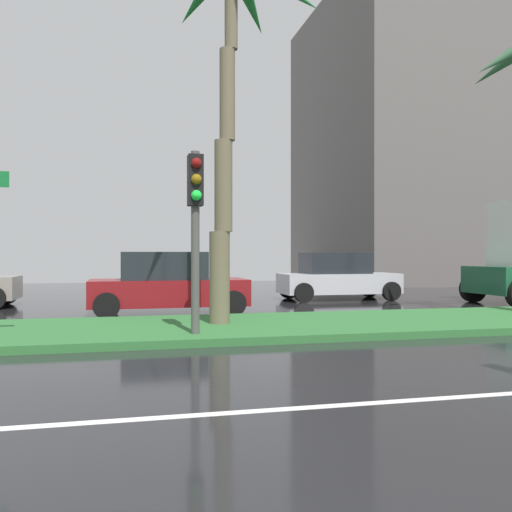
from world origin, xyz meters
TOP-DOWN VIEW (x-y plane):
  - palm_tree_centre_left at (5.27, 8.14)m, footprint 4.22×4.15m
  - traffic_signal_median_right at (4.33, 6.71)m, footprint 0.28×0.43m
  - car_in_traffic_third at (4.18, 11.73)m, footprint 4.30×2.02m
  - car_in_traffic_fourth at (10.62, 15.16)m, footprint 4.30×2.02m
  - building_far_right at (24.04, 28.07)m, footprint 18.11×13.89m

SIDE VIEW (x-z plane):
  - car_in_traffic_third at x=4.18m, z-range -0.03..1.69m
  - car_in_traffic_fourth at x=10.62m, z-range -0.03..1.69m
  - traffic_signal_median_right at x=4.33m, z-range 0.80..4.25m
  - palm_tree_centre_left at x=5.27m, z-range 2.76..11.28m
  - building_far_right at x=24.04m, z-range 0.00..17.56m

